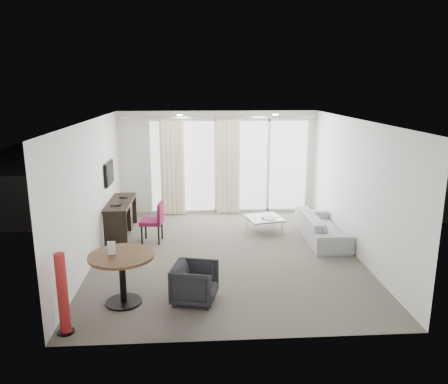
{
  "coord_description": "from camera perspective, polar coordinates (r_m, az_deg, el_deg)",
  "views": [
    {
      "loc": [
        -0.56,
        -8.02,
        3.21
      ],
      "look_at": [
        0.0,
        0.6,
        1.1
      ],
      "focal_mm": 35.0,
      "sensor_mm": 36.0,
      "label": 1
    }
  ],
  "objects": [
    {
      "name": "red_lamp",
      "position": [
        6.22,
        -20.33,
        -12.39
      ],
      "size": [
        0.3,
        0.3,
        1.12
      ],
      "primitive_type": "cylinder",
      "rotation": [
        0.0,
        0.0,
        -0.44
      ],
      "color": "maroon",
      "rests_on": "floor"
    },
    {
      "name": "tub_armchair",
      "position": [
        6.78,
        -3.81,
        -11.77
      ],
      "size": [
        0.78,
        0.77,
        0.6
      ],
      "primitive_type": "imported",
      "rotation": [
        0.0,
        0.0,
        1.34
      ],
      "color": "black",
      "rests_on": "floor"
    },
    {
      "name": "rattan_chair_b",
      "position": [
        12.64,
        6.8,
        0.94
      ],
      "size": [
        0.67,
        0.67,
        0.86
      ],
      "primitive_type": null,
      "rotation": [
        0.0,
        0.0,
        0.14
      ],
      "color": "#4E381F",
      "rests_on": "terrace_slab"
    },
    {
      "name": "magazine",
      "position": [
        9.73,
        6.06,
        -3.38
      ],
      "size": [
        0.32,
        0.36,
        0.02
      ],
      "primitive_type": null,
      "rotation": [
        0.0,
        0.0,
        -0.34
      ],
      "color": "gray",
      "rests_on": "coffee_table"
    },
    {
      "name": "menu_card",
      "position": [
        6.73,
        -14.39,
        -8.44
      ],
      "size": [
        0.11,
        0.02,
        0.21
      ],
      "primitive_type": null,
      "rotation": [
        0.0,
        0.0,
        -0.0
      ],
      "color": "white",
      "rests_on": "round_table"
    },
    {
      "name": "rattan_table",
      "position": [
        12.34,
        3.22,
        -0.03
      ],
      "size": [
        0.71,
        0.71,
        0.56
      ],
      "primitive_type": null,
      "rotation": [
        0.0,
        0.0,
        -0.34
      ],
      "color": "#4E381F",
      "rests_on": "terrace_slab"
    },
    {
      "name": "downlight_a",
      "position": [
        9.65,
        -5.82,
        9.97
      ],
      "size": [
        0.12,
        0.12,
        0.02
      ],
      "primitive_type": "cylinder",
      "color": "#FFE0B2",
      "rests_on": "ceiling"
    },
    {
      "name": "coffee_table",
      "position": [
        9.9,
        5.28,
        -4.24
      ],
      "size": [
        0.88,
        0.88,
        0.34
      ],
      "primitive_type": null,
      "rotation": [
        0.0,
        0.0,
        0.21
      ],
      "color": "gray",
      "rests_on": "floor"
    },
    {
      "name": "remote",
      "position": [
        9.76,
        5.07,
        -3.31
      ],
      "size": [
        0.05,
        0.14,
        0.02
      ],
      "primitive_type": null,
      "rotation": [
        0.0,
        0.0,
        -0.06
      ],
      "color": "black",
      "rests_on": "coffee_table"
    },
    {
      "name": "terrace_slab",
      "position": [
        12.97,
        0.2,
        -0.87
      ],
      "size": [
        5.6,
        3.0,
        0.12
      ],
      "primitive_type": "cube",
      "color": "#4D4D50",
      "rests_on": "ground"
    },
    {
      "name": "balustrade",
      "position": [
        14.26,
        -0.2,
        2.78
      ],
      "size": [
        5.5,
        0.06,
        1.05
      ],
      "primitive_type": null,
      "color": "#B2B2B7",
      "rests_on": "terrace_slab"
    },
    {
      "name": "window_frame",
      "position": [
        11.21,
        0.74,
        3.4
      ],
      "size": [
        4.1,
        0.06,
        2.44
      ],
      "primitive_type": null,
      "color": "white",
      "rests_on": "ground"
    },
    {
      "name": "floor",
      "position": [
        8.66,
        0.26,
        -8.04
      ],
      "size": [
        5.0,
        6.0,
        0.0
      ],
      "primitive_type": "cube",
      "color": "#554F46",
      "rests_on": "ground"
    },
    {
      "name": "curtain_right",
      "position": [
        11.06,
        0.54,
        3.25
      ],
      "size": [
        0.6,
        0.2,
        2.38
      ],
      "primitive_type": null,
      "color": "beige",
      "rests_on": "ground"
    },
    {
      "name": "ceiling",
      "position": [
        8.07,
        0.28,
        9.38
      ],
      "size": [
        5.0,
        6.0,
        0.0
      ],
      "primitive_type": "cube",
      "color": "white",
      "rests_on": "ground"
    },
    {
      "name": "round_table",
      "position": [
        6.84,
        -13.1,
        -11.0
      ],
      "size": [
        1.3,
        1.3,
        0.78
      ],
      "primitive_type": null,
      "rotation": [
        0.0,
        0.0,
        -0.43
      ],
      "color": "#492E18",
      "rests_on": "floor"
    },
    {
      "name": "wall_right",
      "position": [
        8.8,
        16.74,
        0.59
      ],
      "size": [
        0.0,
        6.0,
        2.6
      ],
      "primitive_type": "cube",
      "color": "silver",
      "rests_on": "ground"
    },
    {
      "name": "tv",
      "position": [
        9.84,
        -14.77,
        2.37
      ],
      "size": [
        0.05,
        0.8,
        0.5
      ],
      "primitive_type": null,
      "color": "black",
      "rests_on": "wall_left"
    },
    {
      "name": "window_panel",
      "position": [
        11.22,
        0.73,
        3.41
      ],
      "size": [
        4.0,
        0.02,
        2.38
      ],
      "primitive_type": null,
      "color": "white",
      "rests_on": "ground"
    },
    {
      "name": "sofa",
      "position": [
        9.55,
        12.71,
        -4.49
      ],
      "size": [
        0.75,
        1.93,
        0.56
      ],
      "primitive_type": "imported",
      "rotation": [
        0.0,
        0.0,
        1.57
      ],
      "color": "#99999C",
      "rests_on": "floor"
    },
    {
      "name": "wall_front",
      "position": [
        5.4,
        2.51,
        -7.01
      ],
      "size": [
        5.0,
        0.0,
        2.6
      ],
      "primitive_type": "cube",
      "color": "silver",
      "rests_on": "ground"
    },
    {
      "name": "rattan_chair_a",
      "position": [
        12.24,
        2.2,
        0.26
      ],
      "size": [
        0.59,
        0.59,
        0.72
      ],
      "primitive_type": null,
      "rotation": [
        0.0,
        0.0,
        -0.23
      ],
      "color": "#4E381F",
      "rests_on": "terrace_slab"
    },
    {
      "name": "wall_left",
      "position": [
        8.47,
        -16.85,
        0.09
      ],
      "size": [
        0.0,
        6.0,
        2.6
      ],
      "primitive_type": "cube",
      "color": "silver",
      "rests_on": "ground"
    },
    {
      "name": "curtain_track",
      "position": [
        10.88,
        -0.77,
        9.72
      ],
      "size": [
        4.8,
        0.04,
        0.04
      ],
      "primitive_type": null,
      "color": "#B2B2B7",
      "rests_on": "ceiling"
    },
    {
      "name": "desk_chair",
      "position": [
        9.27,
        -9.42,
        -3.91
      ],
      "size": [
        0.52,
        0.49,
        0.86
      ],
      "primitive_type": null,
      "rotation": [
        0.0,
        0.0,
        -0.12
      ],
      "color": "maroon",
      "rests_on": "floor"
    },
    {
      "name": "desk",
      "position": [
        9.93,
        -13.28,
        -3.27
      ],
      "size": [
        0.49,
        1.58,
        0.74
      ],
      "primitive_type": null,
      "color": "black",
      "rests_on": "floor"
    },
    {
      "name": "curtain_left",
      "position": [
        11.04,
        -6.73,
        3.14
      ],
      "size": [
        0.6,
        0.2,
        2.38
      ],
      "primitive_type": null,
      "color": "beige",
      "rests_on": "ground"
    },
    {
      "name": "downlight_b",
      "position": [
        9.8,
        6.74,
        10.01
      ],
      "size": [
        0.12,
        0.12,
        0.02
      ],
      "primitive_type": "cylinder",
      "color": "#FFE0B2",
      "rests_on": "ceiling"
    }
  ]
}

